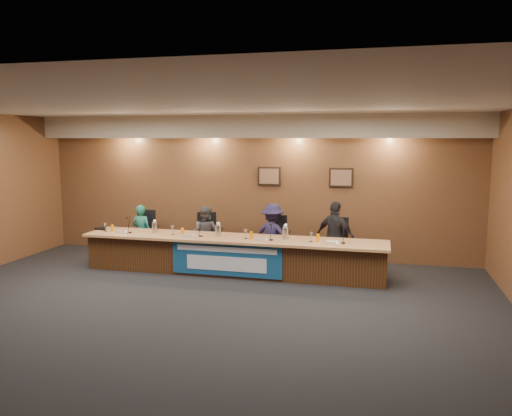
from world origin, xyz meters
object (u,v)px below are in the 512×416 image
(panelist_c, at_px, (272,236))
(speakerphone, at_px, (102,228))
(panelist_b, at_px, (205,235))
(office_chair_d, at_px, (335,247))
(banner, at_px, (226,260))
(office_chair_b, at_px, (207,240))
(carafe_left, at_px, (155,228))
(panelist_d, at_px, (335,237))
(office_chair_c, at_px, (273,244))
(carafe_right, at_px, (286,233))
(carafe_mid, at_px, (218,231))
(dais_body, at_px, (232,256))
(panelist_a, at_px, (142,232))
(office_chair_a, at_px, (144,237))

(panelist_c, relative_size, speakerphone, 4.22)
(panelist_b, height_order, office_chair_d, panelist_b)
(banner, height_order, office_chair_b, banner)
(carafe_left, relative_size, speakerphone, 0.68)
(panelist_d, bearing_deg, banner, 52.19)
(office_chair_d, relative_size, speakerphone, 1.50)
(office_chair_c, distance_m, carafe_right, 0.92)
(panelist_c, distance_m, carafe_mid, 1.19)
(dais_body, relative_size, banner, 2.73)
(panelist_a, height_order, carafe_right, panelist_a)
(panelist_a, distance_m, carafe_mid, 2.16)
(office_chair_d, bearing_deg, panelist_a, -170.61)
(dais_body, distance_m, carafe_mid, 0.59)
(banner, xyz_separation_m, panelist_a, (-2.32, 1.08, 0.24))
(dais_body, distance_m, office_chair_a, 2.45)
(carafe_mid, bearing_deg, panelist_a, 161.63)
(carafe_right, bearing_deg, panelist_b, 161.30)
(dais_body, distance_m, speakerphone, 2.97)
(panelist_d, height_order, office_chair_d, panelist_d)
(office_chair_a, height_order, office_chair_b, same)
(speakerphone, bearing_deg, office_chair_c, 11.01)
(panelist_a, xyz_separation_m, carafe_left, (0.64, -0.66, 0.24))
(dais_body, distance_m, panelist_a, 2.43)
(carafe_mid, bearing_deg, office_chair_b, 123.96)
(office_chair_c, height_order, carafe_mid, carafe_mid)
(office_chair_c, bearing_deg, carafe_mid, -129.71)
(banner, bearing_deg, panelist_a, 155.16)
(panelist_d, distance_m, carafe_right, 1.12)
(carafe_right, bearing_deg, speakerphone, 179.50)
(panelist_a, height_order, carafe_left, panelist_a)
(panelist_b, xyz_separation_m, office_chair_d, (2.79, 0.10, -0.15))
(speakerphone, bearing_deg, banner, -9.13)
(office_chair_d, xyz_separation_m, carafe_mid, (-2.27, -0.78, 0.38))
(office_chair_d, relative_size, carafe_right, 2.01)
(dais_body, height_order, banner, banner)
(banner, distance_m, carafe_right, 1.26)
(panelist_b, height_order, carafe_left, panelist_b)
(banner, bearing_deg, panelist_d, 28.51)
(office_chair_a, bearing_deg, banner, -34.95)
(office_chair_d, bearing_deg, office_chair_c, -171.94)
(dais_body, xyz_separation_m, banner, (0.00, -0.41, 0.03))
(office_chair_d, bearing_deg, carafe_mid, -153.04)
(panelist_a, distance_m, panelist_c, 3.00)
(office_chair_d, relative_size, carafe_left, 2.21)
(office_chair_b, relative_size, office_chair_c, 1.00)
(dais_body, height_order, carafe_left, carafe_left)
(panelist_a, distance_m, office_chair_c, 3.00)
(dais_body, xyz_separation_m, carafe_left, (-1.68, 0.00, 0.51))
(carafe_left, bearing_deg, panelist_c, 15.63)
(panelist_d, xyz_separation_m, speakerphone, (-4.92, -0.60, 0.06))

